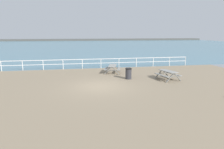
{
  "coord_description": "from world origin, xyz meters",
  "views": [
    {
      "loc": [
        -1.69,
        -14.09,
        3.88
      ],
      "look_at": [
        0.95,
        0.28,
        0.8
      ],
      "focal_mm": 31.41,
      "sensor_mm": 36.0,
      "label": 1
    }
  ],
  "objects": [
    {
      "name": "ground_plane",
      "position": [
        0.0,
        0.0,
        -0.1
      ],
      "size": [
        30.0,
        24.0,
        0.2
      ],
      "primitive_type": "cube",
      "color": "gray"
    },
    {
      "name": "sea_band",
      "position": [
        0.0,
        52.75,
        0.0
      ],
      "size": [
        142.0,
        90.0,
        0.01
      ],
      "primitive_type": "cube",
      "color": "teal",
      "rests_on": "ground"
    },
    {
      "name": "distant_shoreline",
      "position": [
        0.0,
        95.75,
        0.0
      ],
      "size": [
        142.0,
        6.0,
        1.8
      ],
      "primitive_type": "cube",
      "color": "#4C4C47",
      "rests_on": "ground"
    },
    {
      "name": "seaward_railing",
      "position": [
        -0.0,
        7.75,
        0.76
      ],
      "size": [
        23.07,
        0.07,
        1.08
      ],
      "color": "white",
      "rests_on": "ground"
    },
    {
      "name": "picnic_table_near_right",
      "position": [
        1.83,
        4.77,
        0.58
      ],
      "size": [
        1.93,
        2.14,
        0.8
      ],
      "rotation": [
        0.0,
        0.0,
        1.3
      ],
      "color": "gray",
      "rests_on": "ground"
    },
    {
      "name": "picnic_table_mid_centre",
      "position": [
        5.92,
        1.06,
        0.58
      ],
      "size": [
        1.85,
        2.07,
        0.8
      ],
      "rotation": [
        0.0,
        0.0,
        1.78
      ],
      "color": "gray",
      "rests_on": "ground"
    },
    {
      "name": "litter_bin",
      "position": [
        2.7,
        1.95,
        0.48
      ],
      "size": [
        0.55,
        0.55,
        0.95
      ],
      "color": "#2D2D33",
      "rests_on": "ground"
    }
  ]
}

